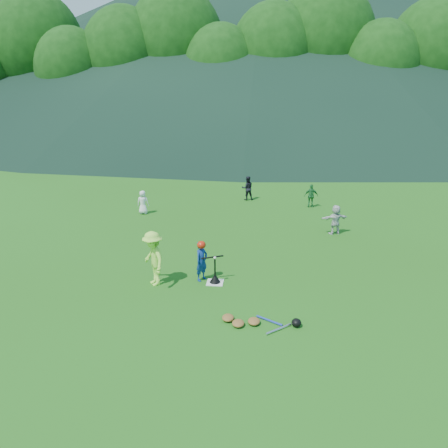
% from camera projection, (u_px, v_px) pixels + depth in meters
% --- Properties ---
extents(ground, '(120.00, 120.00, 0.00)m').
position_uv_depth(ground, '(215.00, 283.00, 11.96)').
color(ground, '#225B14').
rests_on(ground, ground).
extents(home_plate, '(0.45, 0.45, 0.02)m').
position_uv_depth(home_plate, '(215.00, 282.00, 11.95)').
color(home_plate, silver).
rests_on(home_plate, ground).
extents(baseball, '(0.08, 0.08, 0.08)m').
position_uv_depth(baseball, '(215.00, 258.00, 11.73)').
color(baseball, white).
rests_on(baseball, batting_tee).
extents(batter_child, '(0.45, 0.49, 1.12)m').
position_uv_depth(batter_child, '(202.00, 261.00, 11.98)').
color(batter_child, navy).
rests_on(batter_child, ground).
extents(adult_coach, '(1.02, 1.11, 1.50)m').
position_uv_depth(adult_coach, '(153.00, 259.00, 11.65)').
color(adult_coach, '#ABF548').
rests_on(adult_coach, ground).
extents(fielder_a, '(0.49, 0.32, 0.99)m').
position_uv_depth(fielder_a, '(143.00, 202.00, 18.24)').
color(fielder_a, white).
rests_on(fielder_a, ground).
extents(fielder_b, '(0.63, 0.55, 1.13)m').
position_uv_depth(fielder_b, '(247.00, 188.00, 20.43)').
color(fielder_b, black).
rests_on(fielder_b, ground).
extents(fielder_c, '(0.62, 0.30, 1.03)m').
position_uv_depth(fielder_c, '(311.00, 196.00, 19.22)').
color(fielder_c, '#227334').
rests_on(fielder_c, ground).
extents(fielder_d, '(1.05, 0.64, 1.08)m').
position_uv_depth(fielder_d, '(335.00, 220.00, 15.74)').
color(fielder_d, silver).
rests_on(fielder_d, ground).
extents(batting_tee, '(0.30, 0.30, 0.68)m').
position_uv_depth(batting_tee, '(215.00, 278.00, 11.92)').
color(batting_tee, black).
rests_on(batting_tee, home_plate).
extents(batter_gear, '(0.72, 0.29, 0.48)m').
position_uv_depth(batter_gear, '(202.00, 246.00, 11.83)').
color(batter_gear, red).
rests_on(batter_gear, ground).
extents(equipment_pile, '(1.80, 0.81, 0.19)m').
position_uv_depth(equipment_pile, '(254.00, 321.00, 9.87)').
color(equipment_pile, olive).
rests_on(equipment_pile, ground).
extents(outfield_fence, '(70.07, 0.08, 1.33)m').
position_uv_depth(outfield_fence, '(253.00, 139.00, 38.29)').
color(outfield_fence, gray).
rests_on(outfield_fence, ground).
extents(tree_line, '(70.04, 11.40, 14.82)m').
position_uv_depth(tree_line, '(258.00, 52.00, 41.52)').
color(tree_line, '#382314').
rests_on(tree_line, ground).
extents(distant_hills, '(155.00, 140.00, 32.00)m').
position_uv_depth(distant_hills, '(225.00, 33.00, 85.69)').
color(distant_hills, black).
rests_on(distant_hills, ground).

